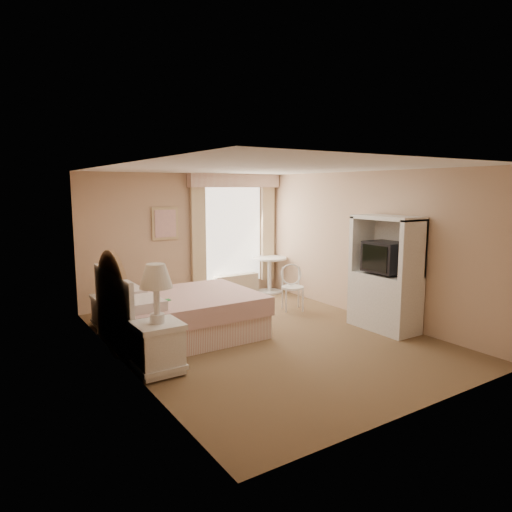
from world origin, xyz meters
TOP-DOWN VIEW (x-y plane):
  - room at (0.00, 0.00)m, footprint 4.21×5.51m
  - window at (1.05, 2.65)m, footprint 2.05×0.22m
  - framed_art at (-0.45, 2.71)m, footprint 0.52×0.04m
  - bed at (-1.12, 0.66)m, footprint 2.15×1.69m
  - nightstand_near at (-1.84, -0.45)m, footprint 0.55×0.55m
  - nightstand_far at (-1.84, 1.79)m, footprint 0.45×0.45m
  - round_table at (1.75, 2.40)m, footprint 0.72×0.72m
  - cafe_chair at (1.31, 1.04)m, footprint 0.53×0.53m
  - armoire at (1.81, -0.70)m, footprint 0.54×1.08m

SIDE VIEW (x-z plane):
  - bed at x=-1.12m, z-range -0.39..1.11m
  - nightstand_far at x=-1.84m, z-range -0.13..0.95m
  - cafe_chair at x=1.31m, z-range 0.07..0.90m
  - nightstand_near at x=-1.84m, z-range -0.16..1.16m
  - round_table at x=1.75m, z-range 0.13..0.89m
  - armoire at x=1.81m, z-range -0.15..1.64m
  - room at x=0.00m, z-range -0.01..2.50m
  - window at x=1.05m, z-range 0.09..2.60m
  - framed_art at x=-0.45m, z-range 1.24..1.86m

